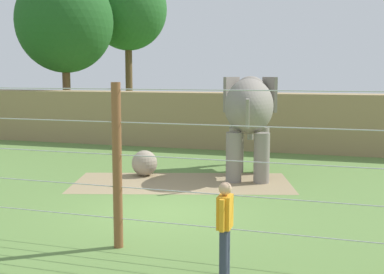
{
  "coord_description": "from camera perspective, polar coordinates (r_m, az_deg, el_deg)",
  "views": [
    {
      "loc": [
        4.49,
        -11.6,
        3.46
      ],
      "look_at": [
        -0.5,
        4.02,
        1.4
      ],
      "focal_mm": 47.28,
      "sensor_mm": 36.0,
      "label": 1
    }
  ],
  "objects": [
    {
      "name": "zookeeper",
      "position": [
        8.64,
        3.73,
        -9.93
      ],
      "size": [
        0.23,
        0.58,
        1.67
      ],
      "color": "#33384C",
      "rests_on": "ground"
    },
    {
      "name": "tree_far_left",
      "position": [
        32.85,
        -7.24,
        14.06
      ],
      "size": [
        4.89,
        4.89,
        10.04
      ],
      "color": "brown",
      "rests_on": "ground"
    },
    {
      "name": "embankment_wall",
      "position": [
        23.47,
        6.6,
        1.82
      ],
      "size": [
        36.0,
        1.8,
        2.58
      ],
      "primitive_type": "cube",
      "color": "#997F56",
      "rests_on": "ground"
    },
    {
      "name": "cable_fence",
      "position": [
        10.1,
        -8.81,
        -3.17
      ],
      "size": [
        11.73,
        0.19,
        3.3
      ],
      "color": "brown",
      "rests_on": "ground"
    },
    {
      "name": "ground_plane",
      "position": [
        12.91,
        -3.37,
        -8.4
      ],
      "size": [
        120.0,
        120.0,
        0.0
      ],
      "primitive_type": "plane",
      "color": "#5B7F3D"
    },
    {
      "name": "enrichment_ball",
      "position": [
        17.28,
        -5.38,
        -2.95
      ],
      "size": [
        0.87,
        0.87,
        0.87
      ],
      "primitive_type": "sphere",
      "color": "gray",
      "rests_on": "ground"
    },
    {
      "name": "dirt_patch",
      "position": [
        16.19,
        -1.13,
        -5.17
      ],
      "size": [
        7.49,
        5.01,
        0.01
      ],
      "primitive_type": "cube",
      "rotation": [
        0.0,
        0.0,
        0.29
      ],
      "color": "#937F5B",
      "rests_on": "ground"
    },
    {
      "name": "elephant",
      "position": [
        17.2,
        6.47,
        3.03
      ],
      "size": [
        2.21,
        4.52,
        3.37
      ],
      "color": "gray",
      "rests_on": "ground"
    },
    {
      "name": "tree_left_of_centre",
      "position": [
        29.43,
        -14.18,
        12.47
      ],
      "size": [
        5.35,
        5.35,
        9.12
      ],
      "color": "brown",
      "rests_on": "ground"
    }
  ]
}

